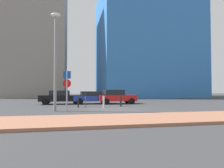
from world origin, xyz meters
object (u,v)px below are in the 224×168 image
parking_sign_post (67,86)px  street_lamp (55,53)px  traffic_bollard_far (104,102)px  parked_car_red (116,97)px  parked_car_blue (92,97)px  traffic_bollard_mid (121,101)px  traffic_bollard_near (78,102)px  parking_meter (85,98)px  parked_car_black (61,97)px

parking_sign_post → street_lamp: bearing=-165.3°
traffic_bollard_far → parked_car_red: bearing=65.3°
parked_car_blue → traffic_bollard_far: bearing=-84.0°
traffic_bollard_far → traffic_bollard_mid: bearing=33.3°
street_lamp → traffic_bollard_near: size_ratio=7.64×
parking_meter → traffic_bollard_far: (1.47, -0.89, -0.34)m
parked_car_blue → parked_car_red: bearing=-12.5°
parking_sign_post → traffic_bollard_near: size_ratio=3.16×
traffic_bollard_near → traffic_bollard_mid: (3.86, 0.29, -0.01)m
parked_car_blue → parking_meter: parked_car_blue is taller
parked_car_red → parking_meter: size_ratio=3.18×
street_lamp → parked_car_blue: bearing=65.0°
parked_car_blue → parking_meter: 4.28m
parked_car_black → traffic_bollard_mid: bearing=-35.8°
parked_car_red → parking_meter: parked_car_red is taller
parked_car_red → parking_sign_post: parking_sign_post is taller
traffic_bollard_mid → street_lamp: bearing=-151.3°
parked_car_blue → traffic_bollard_mid: (2.29, -3.91, -0.28)m
parked_car_red → traffic_bollard_near: size_ratio=4.45×
parked_car_red → traffic_bollard_far: 4.95m
parked_car_black → traffic_bollard_near: 4.65m
traffic_bollard_near → parking_sign_post: bearing=-108.8°
street_lamp → traffic_bollard_near: bearing=58.6°
traffic_bollard_mid → parking_sign_post: bearing=-149.2°
parked_car_black → parking_meter: (2.33, -4.29, 0.09)m
parked_car_blue → street_lamp: bearing=-115.0°
parked_car_black → parked_car_blue: parked_car_black is taller
parked_car_blue → street_lamp: size_ratio=0.60×
parked_car_red → parking_meter: bearing=-134.5°
parked_car_red → traffic_bollard_far: bearing=-114.7°
traffic_bollard_far → street_lamp: bearing=-153.5°
parked_car_blue → street_lamp: street_lamp is taller
parked_car_black → traffic_bollard_mid: (5.56, -4.02, -0.30)m
parked_car_black → traffic_bollard_mid: 6.87m
traffic_bollard_far → traffic_bollard_near: bearing=157.6°
parked_car_black → street_lamp: 7.82m
parking_meter → traffic_bollard_near: (-0.63, -0.03, -0.38)m
parked_car_black → parking_meter: bearing=-61.4°
traffic_bollard_near → traffic_bollard_mid: 3.87m
parking_meter → traffic_bollard_near: 0.73m
parked_car_black → traffic_bollard_near: parked_car_black is taller
parking_meter → traffic_bollard_near: size_ratio=1.40×
parked_car_black → parking_sign_post: (0.85, -6.84, 1.08)m
street_lamp → parked_car_red: bearing=47.5°
parked_car_red → street_lamp: 9.26m
parked_car_blue → traffic_bollard_near: (-1.57, -4.20, -0.27)m
parked_car_blue → parked_car_red: (2.59, -0.58, 0.06)m
parked_car_red → traffic_bollard_near: parked_car_red is taller
parking_sign_post → traffic_bollard_mid: 5.67m
street_lamp → traffic_bollard_far: (3.76, 1.87, -3.63)m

